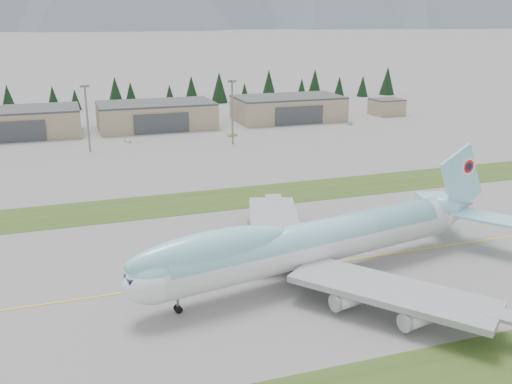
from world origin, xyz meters
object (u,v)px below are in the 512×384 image
object	(u,v)px
boeing_747_freighter	(312,242)
hangar_center	(156,115)
service_vehicle_c	(350,124)
service_vehicle_a	(128,142)
service_vehicle_b	(233,136)
hangar_left	(16,122)
hangar_right	(288,108)

from	to	relation	value
boeing_747_freighter	hangar_center	distance (m)	154.54
hangar_center	service_vehicle_c	size ratio (longest dim) A/B	10.32
service_vehicle_a	service_vehicle_c	world-z (taller)	service_vehicle_c
hangar_center	service_vehicle_b	distance (m)	37.91
boeing_747_freighter	service_vehicle_b	bearing A→B (deg)	69.05
boeing_747_freighter	service_vehicle_b	distance (m)	129.06
hangar_left	service_vehicle_b	size ratio (longest dim) A/B	12.23
service_vehicle_a	hangar_right	bearing A→B (deg)	-7.56
service_vehicle_c	hangar_right	bearing A→B (deg)	164.52
hangar_left	service_vehicle_b	bearing A→B (deg)	-18.92
hangar_center	service_vehicle_b	world-z (taller)	hangar_center
service_vehicle_b	service_vehicle_c	world-z (taller)	service_vehicle_c
boeing_747_freighter	hangar_left	xyz separation A→B (m)	(-58.09, 154.51, -1.45)
hangar_left	service_vehicle_c	bearing A→B (deg)	-7.90
hangar_right	service_vehicle_c	xyz separation A→B (m)	(21.68, -18.96, -5.39)
boeing_747_freighter	service_vehicle_c	size ratio (longest dim) A/B	17.01
hangar_center	service_vehicle_a	world-z (taller)	hangar_center
hangar_center	service_vehicle_a	bearing A→B (deg)	-120.57
hangar_left	service_vehicle_c	size ratio (longest dim) A/B	10.32
boeing_747_freighter	hangar_right	world-z (taller)	boeing_747_freighter
service_vehicle_a	boeing_747_freighter	bearing A→B (deg)	-108.34
hangar_center	service_vehicle_a	xyz separation A→B (m)	(-15.12, -25.60, -5.39)
boeing_747_freighter	service_vehicle_b	xyz separation A→B (m)	(22.36, 126.93, -6.84)
hangar_center	service_vehicle_b	xyz separation A→B (m)	(25.45, -27.58, -5.39)
hangar_left	service_vehicle_c	world-z (taller)	hangar_left
boeing_747_freighter	service_vehicle_c	distance (m)	156.83
boeing_747_freighter	service_vehicle_b	world-z (taller)	boeing_747_freighter
hangar_left	service_vehicle_b	world-z (taller)	hangar_left
hangar_center	service_vehicle_a	distance (m)	30.22
hangar_right	hangar_center	bearing A→B (deg)	180.00
service_vehicle_a	service_vehicle_c	distance (m)	97.03
service_vehicle_b	hangar_center	bearing A→B (deg)	29.89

